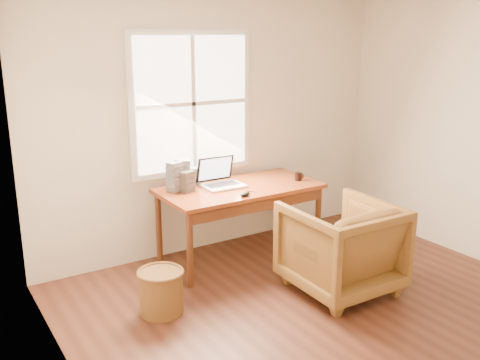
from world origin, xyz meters
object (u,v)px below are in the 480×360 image
object	(u,v)px
armchair	(341,247)
coffee_mug	(298,176)
desk	(240,188)
wicker_stool	(161,292)
cd_stack_a	(182,174)
laptop	(224,172)

from	to	relation	value
armchair	coffee_mug	distance (m)	1.07
desk	coffee_mug	world-z (taller)	coffee_mug
desk	wicker_stool	size ratio (longest dim) A/B	4.48
wicker_stool	desk	bearing A→B (deg)	28.49
desk	coffee_mug	xyz separation A→B (m)	(0.63, -0.13, 0.06)
armchair	cd_stack_a	xyz separation A→B (m)	(-0.87, 1.34, 0.49)
laptop	desk	bearing A→B (deg)	-20.46
desk	laptop	size ratio (longest dim) A/B	3.66
armchair	laptop	world-z (taller)	laptop
armchair	laptop	distance (m)	1.36
wicker_stool	armchair	bearing A→B (deg)	-17.06
desk	armchair	world-z (taller)	armchair
desk	laptop	world-z (taller)	laptop
wicker_stool	coffee_mug	size ratio (longest dim) A/B	4.17
armchair	laptop	xyz separation A→B (m)	(-0.51, 1.15, 0.50)
coffee_mug	wicker_stool	bearing A→B (deg)	-148.78
armchair	wicker_stool	xyz separation A→B (m)	(-1.52, 0.47, -0.23)
desk	cd_stack_a	distance (m)	0.59
desk	laptop	xyz separation A→B (m)	(-0.15, 0.06, 0.18)
armchair	laptop	size ratio (longest dim) A/B	2.04
laptop	coffee_mug	size ratio (longest dim) A/B	5.10
coffee_mug	cd_stack_a	distance (m)	1.21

